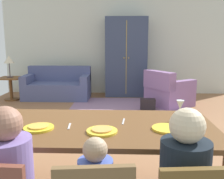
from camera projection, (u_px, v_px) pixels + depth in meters
ground_plane at (115, 133)px, 4.23m from camera, size 6.42×6.60×0.02m
back_wall at (118, 46)px, 7.27m from camera, size 6.42×0.10×2.70m
dining_table at (104, 132)px, 2.27m from camera, size 1.95×1.00×0.76m
plate_near_man at (39, 128)px, 2.16m from camera, size 0.25×0.25×0.02m
pizza_near_man at (39, 126)px, 2.15m from camera, size 0.17×0.17×0.01m
plate_near_child at (102, 131)px, 2.08m from camera, size 0.25×0.25×0.02m
pizza_near_child at (102, 129)px, 2.07m from camera, size 0.17×0.17×0.01m
plate_near_woman at (167, 129)px, 2.14m from camera, size 0.25×0.25×0.02m
wine_glass at (180, 106)px, 2.38m from camera, size 0.07×0.07×0.19m
fork at (69, 126)px, 2.22m from camera, size 0.03×0.15×0.01m
knife at (123, 121)px, 2.35m from camera, size 0.03×0.17×0.01m
area_rug at (128, 107)px, 5.89m from camera, size 2.60×1.80×0.01m
couch at (58, 87)px, 6.74m from camera, size 1.67×0.86×0.82m
armchair at (168, 92)px, 5.97m from camera, size 1.19×1.19×0.82m
armoire at (126, 57)px, 6.93m from camera, size 1.10×0.59×2.10m
side_table at (11, 85)px, 6.52m from camera, size 0.56×0.56×0.58m
table_lamp at (9, 60)px, 6.40m from camera, size 0.26×0.26×0.54m
handbag at (148, 105)px, 5.56m from camera, size 0.32×0.16×0.26m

